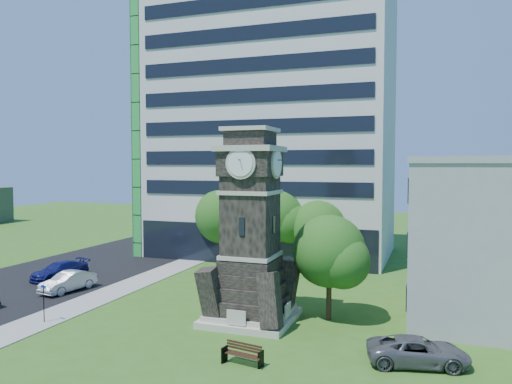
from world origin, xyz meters
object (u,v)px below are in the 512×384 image
at_px(car_street_mid, 68,282).
at_px(street_sign, 44,299).
at_px(clock_tower, 251,238).
at_px(park_bench, 243,353).
at_px(car_street_north, 60,270).
at_px(car_east_lot, 418,351).

distance_m(car_street_mid, street_sign, 7.95).
relative_size(clock_tower, park_bench, 5.96).
bearing_deg(park_bench, clock_tower, 117.91).
xyz_separation_m(car_street_mid, park_bench, (18.05, -8.75, -0.20)).
bearing_deg(clock_tower, car_street_north, 164.84).
height_order(car_street_mid, park_bench, car_street_mid).
distance_m(clock_tower, car_street_north, 20.87).
xyz_separation_m(car_street_mid, street_sign, (3.94, -6.86, 0.76)).
bearing_deg(car_street_north, street_sign, -38.27).
distance_m(car_street_mid, car_street_north, 4.87).
height_order(clock_tower, street_sign, clock_tower).
height_order(clock_tower, car_street_north, clock_tower).
height_order(car_street_mid, car_east_lot, car_street_mid).
xyz_separation_m(clock_tower, car_street_mid, (-16.01, 2.10, -4.52)).
relative_size(car_street_north, street_sign, 2.11).
bearing_deg(clock_tower, car_street_mid, 172.51).
bearing_deg(car_street_north, car_east_lot, -2.25).
relative_size(car_street_mid, car_east_lot, 0.93).
height_order(clock_tower, park_bench, clock_tower).
distance_m(clock_tower, park_bench, 8.40).
relative_size(clock_tower, car_street_north, 2.39).
relative_size(clock_tower, street_sign, 5.02).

